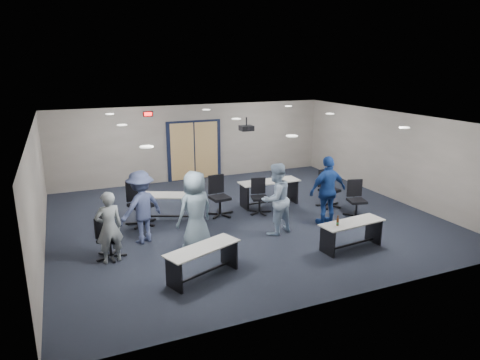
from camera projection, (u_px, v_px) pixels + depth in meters
name	position (u px, v px, depth m)	size (l,w,h in m)	color
floor	(243.00, 218.00, 11.75)	(10.00, 10.00, 0.00)	black
back_wall	(194.00, 142.00, 15.38)	(10.00, 0.04, 2.70)	gray
front_wall	(347.00, 229.00, 7.40)	(10.00, 0.04, 2.70)	gray
left_wall	(38.00, 192.00, 9.50)	(0.04, 9.00, 2.70)	gray
right_wall	(391.00, 155.00, 13.27)	(0.04, 9.00, 2.70)	gray
ceiling	(244.00, 120.00, 11.03)	(10.00, 9.00, 0.04)	silver
double_door	(194.00, 151.00, 15.43)	(2.00, 0.07, 2.20)	black
exit_sign	(148.00, 114.00, 14.44)	(0.32, 0.07, 0.18)	black
ceiling_projector	(246.00, 128.00, 11.66)	(0.35, 0.32, 0.37)	black
ceiling_can_lights	(240.00, 120.00, 11.26)	(6.24, 5.74, 0.02)	white
table_front_left	(203.00, 257.00, 8.42)	(1.66, 1.06, 0.64)	beige
table_front_right	(351.00, 230.00, 9.75)	(1.62, 0.68, 0.87)	beige
table_back_left	(171.00, 203.00, 11.51)	(1.84, 1.25, 0.83)	beige
table_back_right	(269.00, 189.00, 12.73)	(1.83, 0.62, 0.74)	beige
chair_back_a	(140.00, 203.00, 11.12)	(0.74, 0.74, 1.18)	black
chair_back_b	(220.00, 196.00, 11.81)	(0.71, 0.71, 1.12)	black
chair_back_c	(260.00, 197.00, 12.02)	(0.62, 0.62, 0.98)	black
chair_back_d	(330.00, 189.00, 12.56)	(0.69, 0.69, 1.10)	black
chair_loose_left	(110.00, 237.00, 9.26)	(0.61, 0.61, 0.97)	black
chair_loose_right	(357.00, 199.00, 11.70)	(0.64, 0.64, 1.02)	black
person_gray	(109.00, 227.00, 8.98)	(0.57, 0.38, 1.58)	gray
person_plaid	(195.00, 211.00, 9.61)	(0.89, 0.58, 1.83)	slate
person_lightblue	(276.00, 199.00, 10.50)	(0.87, 0.68, 1.79)	#A0B8D4
person_navy	(328.00, 191.00, 11.11)	(1.07, 0.45, 1.83)	navy
person_back	(141.00, 207.00, 9.99)	(1.13, 0.65, 1.74)	#404A73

